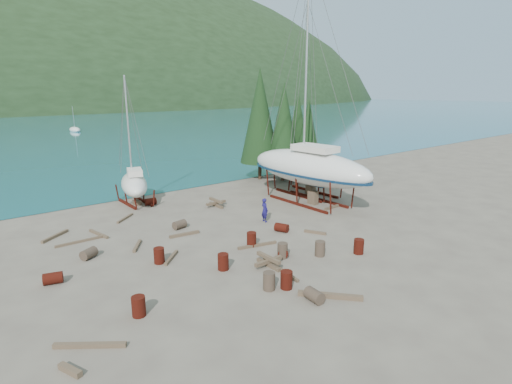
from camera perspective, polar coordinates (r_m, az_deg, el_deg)
ground at (r=25.69m, az=1.42°, el=-6.76°), size 600.00×600.00×0.00m
far_house_right at (r=213.27m, az=-27.07°, el=11.12°), size 6.60×5.60×5.60m
cypress_near_right at (r=41.39m, az=3.98°, el=9.52°), size 3.60×3.60×10.00m
cypress_mid_right at (r=41.10m, az=7.43°, el=8.18°), size 3.06×3.06×8.50m
cypress_back_left at (r=41.84m, az=0.58°, el=10.80°), size 4.14×4.14×11.50m
cypress_far_right at (r=44.23m, az=5.97°, el=9.03°), size 3.24×3.24×9.00m
moored_boat_mid at (r=101.91m, az=-24.46°, el=8.09°), size 2.00×5.00×6.05m
large_sailboat_near at (r=33.43m, az=7.56°, el=3.57°), size 4.25×12.30×19.08m
large_sailboat_far at (r=36.18m, az=7.33°, el=3.76°), size 4.04×10.60×16.37m
small_sailboat_shore at (r=34.58m, az=-17.01°, el=1.14°), size 3.96×6.81×10.40m
worker at (r=28.74m, az=1.25°, el=-2.59°), size 0.48×0.68×1.75m
drum_0 at (r=18.12m, az=-16.42°, el=-15.39°), size 0.58×0.58×0.88m
drum_1 at (r=18.71m, az=8.32°, el=-14.43°), size 0.67×0.93×0.58m
drum_2 at (r=22.38m, az=-27.01°, el=-10.92°), size 1.01×0.81×0.58m
drum_4 at (r=34.19m, az=-14.83°, el=-1.33°), size 0.94×0.68×0.58m
drum_5 at (r=22.87m, az=3.81°, el=-8.33°), size 0.58×0.58×0.88m
drum_6 at (r=26.94m, az=3.68°, el=-5.10°), size 0.88×1.04×0.58m
drum_7 at (r=24.14m, az=14.47°, el=-7.53°), size 0.58×0.58×0.88m
drum_8 at (r=22.80m, az=-13.67°, el=-8.81°), size 0.58×0.58×0.88m
drum_9 at (r=27.99m, az=-10.87°, el=-4.59°), size 0.98×0.74×0.58m
drum_10 at (r=19.60m, az=4.37°, el=-12.40°), size 0.58×0.58×0.88m
drum_12 at (r=23.14m, az=3.85°, el=-8.46°), size 1.01×1.05×0.58m
drum_13 at (r=21.49m, az=-4.71°, el=-9.91°), size 0.58×0.58×0.88m
drum_14 at (r=24.45m, az=-0.64°, el=-6.77°), size 0.58×0.58×0.88m
drum_15 at (r=24.70m, az=-22.77°, el=-8.10°), size 1.05×0.95×0.58m
drum_16 at (r=19.45m, az=1.88°, el=-12.59°), size 0.58×0.58×0.88m
drum_17 at (r=23.37m, az=9.13°, el=-7.98°), size 0.58×0.58×0.88m
timber_1 at (r=32.67m, az=10.76°, el=-2.18°), size 1.68×0.28×0.19m
timber_2 at (r=29.01m, az=-26.77°, el=-5.65°), size 1.94×1.52×0.19m
timber_3 at (r=21.52m, az=3.48°, el=-10.91°), size 0.66×3.21×0.15m
timber_4 at (r=25.46m, az=-16.61°, el=-7.37°), size 1.15×1.59×0.17m
timber_5 at (r=24.52m, az=0.19°, el=-7.61°), size 2.51×0.79×0.16m
timber_7 at (r=26.92m, az=8.44°, el=-5.71°), size 0.83×1.41×0.17m
timber_8 at (r=26.67m, az=-10.20°, el=-5.96°), size 2.04×0.46×0.19m
timber_9 at (r=31.04m, az=-18.20°, el=-3.58°), size 1.73×1.49×0.15m
timber_12 at (r=23.29m, az=-12.01°, el=-9.16°), size 1.50×1.45×0.17m
timber_13 at (r=15.98m, az=-25.02°, el=-22.06°), size 0.58×1.03×0.22m
timber_14 at (r=16.97m, az=-22.65°, el=-19.55°), size 2.24×1.77×0.18m
timber_15 at (r=27.44m, az=-23.86°, el=-6.47°), size 2.92×0.15×0.15m
timber_16 at (r=19.19m, az=10.54°, el=-14.35°), size 2.11×2.38×0.23m
timber_17 at (r=28.33m, az=-21.57°, el=-5.58°), size 0.59×2.20×0.16m
timber_pile_fore at (r=21.84m, az=1.80°, el=-9.85°), size 1.80×1.80×0.60m
timber_pile_aft at (r=32.81m, az=-5.73°, el=-1.55°), size 1.80×1.80×0.60m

